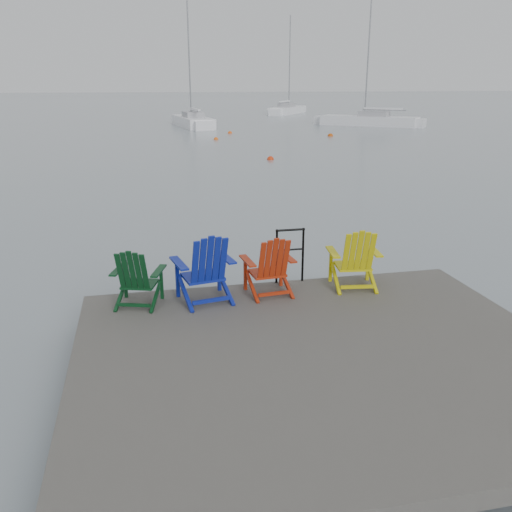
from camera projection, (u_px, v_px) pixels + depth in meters
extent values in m
plane|color=slate|center=(322.00, 388.00, 6.73)|extent=(400.00, 400.00, 0.00)
cube|color=#282524|center=(323.00, 360.00, 6.60)|extent=(6.00, 5.00, 0.20)
cylinder|color=black|center=(108.00, 350.00, 8.32)|extent=(0.26, 0.26, 1.20)
cylinder|color=black|center=(278.00, 334.00, 8.87)|extent=(0.26, 0.26, 1.20)
cylinder|color=black|center=(428.00, 319.00, 9.41)|extent=(0.26, 0.26, 1.20)
cylinder|color=black|center=(277.00, 256.00, 8.72)|extent=(0.04, 0.04, 0.90)
cylinder|color=black|center=(303.00, 255.00, 8.81)|extent=(0.04, 0.04, 0.90)
cylinder|color=black|center=(290.00, 230.00, 8.63)|extent=(0.48, 0.04, 0.04)
cylinder|color=black|center=(290.00, 250.00, 8.73)|extent=(0.44, 0.03, 0.03)
cube|color=black|center=(140.00, 284.00, 7.98)|extent=(0.58, 0.54, 0.03)
cube|color=black|center=(125.00, 282.00, 8.19)|extent=(0.05, 0.05, 0.50)
cube|color=black|center=(162.00, 283.00, 8.14)|extent=(0.05, 0.05, 0.50)
cube|color=black|center=(118.00, 270.00, 7.92)|extent=(0.26, 0.55, 0.02)
cube|color=black|center=(159.00, 271.00, 7.87)|extent=(0.26, 0.55, 0.02)
cube|color=black|center=(132.00, 272.00, 7.62)|extent=(0.49, 0.35, 0.61)
cube|color=navy|center=(203.00, 277.00, 8.12)|extent=(0.65, 0.60, 0.04)
cube|color=navy|center=(177.00, 278.00, 8.20)|extent=(0.06, 0.06, 0.60)
cube|color=navy|center=(219.00, 272.00, 8.45)|extent=(0.06, 0.06, 0.60)
cube|color=navy|center=(179.00, 263.00, 7.89)|extent=(0.25, 0.66, 0.03)
cube|color=navy|center=(225.00, 257.00, 8.16)|extent=(0.25, 0.66, 0.03)
cube|color=navy|center=(209.00, 261.00, 7.71)|extent=(0.56, 0.37, 0.73)
cube|color=#A1240B|center=(267.00, 273.00, 8.39)|extent=(0.54, 0.49, 0.04)
cube|color=#A1240B|center=(245.00, 274.00, 8.49)|extent=(0.05, 0.05, 0.53)
cube|color=#A1240B|center=(281.00, 270.00, 8.66)|extent=(0.05, 0.05, 0.53)
cube|color=#A1240B|center=(248.00, 261.00, 8.21)|extent=(0.16, 0.59, 0.03)
cube|color=#A1240B|center=(287.00, 257.00, 8.39)|extent=(0.16, 0.59, 0.03)
cube|color=#A1240B|center=(274.00, 260.00, 8.01)|extent=(0.49, 0.28, 0.65)
cube|color=#C4BA0A|center=(353.00, 266.00, 8.67)|extent=(0.58, 0.53, 0.04)
cube|color=#C4BA0A|center=(331.00, 265.00, 8.84)|extent=(0.05, 0.05, 0.55)
cube|color=#C4BA0A|center=(368.00, 264.00, 8.89)|extent=(0.05, 0.05, 0.55)
cube|color=#C4BA0A|center=(333.00, 252.00, 8.55)|extent=(0.20, 0.61, 0.03)
cube|color=#C4BA0A|center=(374.00, 251.00, 8.60)|extent=(0.20, 0.61, 0.03)
cube|color=#C4BA0A|center=(359.00, 252.00, 8.26)|extent=(0.52, 0.32, 0.68)
cube|color=white|center=(192.00, 123.00, 46.00)|extent=(2.98, 8.22, 1.10)
cube|color=#9E9EA3|center=(193.00, 115.00, 45.42)|extent=(1.72, 2.56, 0.55)
cylinder|color=gray|center=(189.00, 54.00, 44.65)|extent=(0.12, 0.12, 10.04)
cube|color=white|center=(288.00, 112.00, 64.16)|extent=(6.25, 7.80, 1.10)
cube|color=#9E9EA3|center=(287.00, 106.00, 63.59)|extent=(2.56, 2.81, 0.55)
cylinder|color=gray|center=(290.00, 62.00, 62.81)|extent=(0.12, 0.12, 10.03)
cube|color=white|center=(369.00, 123.00, 46.74)|extent=(7.70, 6.94, 1.10)
cube|color=#9E9EA3|center=(374.00, 114.00, 46.35)|extent=(2.86, 2.74, 0.55)
cylinder|color=gray|center=(368.00, 52.00, 45.17)|extent=(0.12, 0.12, 10.31)
sphere|color=red|center=(270.00, 160.00, 26.46)|extent=(0.34, 0.34, 0.34)
sphere|color=#F45A0E|center=(216.00, 140.00, 35.63)|extent=(0.32, 0.32, 0.32)
sphere|color=#F5540E|center=(230.00, 133.00, 39.96)|extent=(0.32, 0.32, 0.32)
sphere|color=#BD470B|center=(330.00, 136.00, 37.84)|extent=(0.39, 0.39, 0.39)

